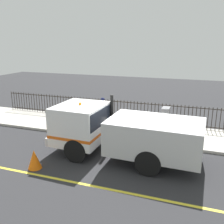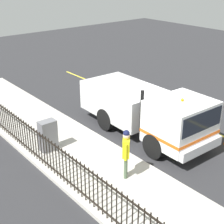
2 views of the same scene
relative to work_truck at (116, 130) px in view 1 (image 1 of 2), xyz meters
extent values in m
plane|color=#2B2B2D|center=(0.18, -0.19, -1.20)|extent=(48.02, 48.02, 0.00)
cube|color=#B7B2A8|center=(3.18, -0.19, -1.14)|extent=(3.09, 21.83, 0.13)
cube|color=yellow|center=(-2.40, -0.19, -1.20)|extent=(0.12, 19.64, 0.01)
cube|color=white|center=(0.05, 1.61, 0.08)|extent=(2.29, 1.98, 1.61)
cube|color=black|center=(0.05, 1.61, 0.44)|extent=(2.11, 2.01, 0.71)
cube|color=silver|center=(-0.05, -1.61, -0.08)|extent=(2.34, 3.65, 1.30)
cube|color=silver|center=(0.08, 2.65, -0.57)|extent=(2.12, 0.26, 0.36)
cube|color=#DB5914|center=(0.05, 1.61, -0.27)|extent=(2.31, 2.00, 0.12)
cylinder|color=black|center=(-0.96, 1.35, -0.72)|extent=(0.33, 0.97, 0.96)
cylinder|color=black|center=(1.03, 1.29, -0.72)|extent=(0.33, 0.97, 0.96)
cylinder|color=black|center=(-1.04, -1.58, -0.72)|extent=(0.33, 0.97, 0.96)
cylinder|color=black|center=(0.95, -1.64, -0.72)|extent=(0.33, 0.97, 0.96)
sphere|color=orange|center=(0.05, 1.61, 0.94)|extent=(0.12, 0.12, 0.12)
cylinder|color=black|center=(0.98, 0.53, 0.24)|extent=(0.14, 0.14, 1.93)
cube|color=yellow|center=(2.79, 1.68, 0.04)|extent=(0.49, 0.50, 0.60)
sphere|color=beige|center=(2.79, 1.68, 0.45)|extent=(0.22, 0.22, 0.22)
sphere|color=#14193F|center=(2.79, 1.68, 0.53)|extent=(0.21, 0.21, 0.21)
cylinder|color=#4C6047|center=(2.85, 1.74, -0.67)|extent=(0.12, 0.12, 0.81)
cylinder|color=#4C6047|center=(2.73, 1.62, -0.67)|extent=(0.12, 0.12, 0.81)
cylinder|color=yellow|center=(2.98, 1.88, 0.01)|extent=(0.09, 0.09, 0.57)
cylinder|color=yellow|center=(2.60, 1.49, 0.01)|extent=(0.09, 0.09, 0.57)
cylinder|color=black|center=(4.51, -4.42, -0.46)|extent=(0.04, 0.04, 1.24)
cylinder|color=black|center=(4.51, -4.22, -0.46)|extent=(0.04, 0.04, 1.24)
cylinder|color=black|center=(4.51, -4.02, -0.46)|extent=(0.04, 0.04, 1.24)
cylinder|color=black|center=(4.51, -3.82, -0.46)|extent=(0.04, 0.04, 1.24)
cylinder|color=black|center=(4.51, -3.62, -0.46)|extent=(0.04, 0.04, 1.24)
cylinder|color=black|center=(4.51, -3.42, -0.46)|extent=(0.04, 0.04, 1.24)
cylinder|color=black|center=(4.51, -3.21, -0.46)|extent=(0.04, 0.04, 1.24)
cylinder|color=black|center=(4.51, -3.01, -0.46)|extent=(0.04, 0.04, 1.24)
cylinder|color=black|center=(4.51, -2.81, -0.46)|extent=(0.04, 0.04, 1.24)
cylinder|color=black|center=(4.51, -2.61, -0.46)|extent=(0.04, 0.04, 1.24)
cylinder|color=black|center=(4.51, -2.41, -0.46)|extent=(0.04, 0.04, 1.24)
cylinder|color=black|center=(4.51, -2.21, -0.46)|extent=(0.04, 0.04, 1.24)
cylinder|color=black|center=(4.51, -2.00, -0.46)|extent=(0.04, 0.04, 1.24)
cylinder|color=black|center=(4.51, -1.80, -0.46)|extent=(0.04, 0.04, 1.24)
cylinder|color=black|center=(4.51, -1.60, -0.46)|extent=(0.04, 0.04, 1.24)
cylinder|color=black|center=(4.51, -1.40, -0.46)|extent=(0.04, 0.04, 1.24)
cylinder|color=black|center=(4.51, -1.20, -0.46)|extent=(0.04, 0.04, 1.24)
cylinder|color=black|center=(4.51, -1.00, -0.46)|extent=(0.04, 0.04, 1.24)
cylinder|color=black|center=(4.51, -0.79, -0.46)|extent=(0.04, 0.04, 1.24)
cylinder|color=black|center=(4.51, -0.59, -0.46)|extent=(0.04, 0.04, 1.24)
cylinder|color=black|center=(4.51, -0.39, -0.46)|extent=(0.04, 0.04, 1.24)
cylinder|color=black|center=(4.51, -0.19, -0.46)|extent=(0.04, 0.04, 1.24)
cylinder|color=black|center=(4.51, 0.01, -0.46)|extent=(0.04, 0.04, 1.24)
cylinder|color=black|center=(4.51, 0.21, -0.46)|extent=(0.04, 0.04, 1.24)
cylinder|color=black|center=(4.51, 0.42, -0.46)|extent=(0.04, 0.04, 1.24)
cylinder|color=black|center=(4.51, 0.62, -0.46)|extent=(0.04, 0.04, 1.24)
cylinder|color=black|center=(4.51, 0.82, -0.46)|extent=(0.04, 0.04, 1.24)
cylinder|color=black|center=(4.51, 1.02, -0.46)|extent=(0.04, 0.04, 1.24)
cylinder|color=black|center=(4.51, 1.22, -0.46)|extent=(0.04, 0.04, 1.24)
cylinder|color=black|center=(4.51, 1.42, -0.46)|extent=(0.04, 0.04, 1.24)
cylinder|color=black|center=(4.51, 1.62, -0.46)|extent=(0.04, 0.04, 1.24)
cylinder|color=black|center=(4.51, 1.83, -0.46)|extent=(0.04, 0.04, 1.24)
cylinder|color=black|center=(4.51, 2.03, -0.46)|extent=(0.04, 0.04, 1.24)
cylinder|color=black|center=(4.51, 2.23, -0.46)|extent=(0.04, 0.04, 1.24)
cylinder|color=black|center=(4.51, 2.43, -0.46)|extent=(0.04, 0.04, 1.24)
cylinder|color=black|center=(4.51, 2.63, -0.46)|extent=(0.04, 0.04, 1.24)
cylinder|color=black|center=(4.51, 2.83, -0.46)|extent=(0.04, 0.04, 1.24)
cylinder|color=black|center=(4.51, 3.04, -0.46)|extent=(0.04, 0.04, 1.24)
cylinder|color=black|center=(4.51, 3.24, -0.46)|extent=(0.04, 0.04, 1.24)
cylinder|color=black|center=(4.51, 3.44, -0.46)|extent=(0.04, 0.04, 1.24)
cylinder|color=black|center=(4.51, 3.64, -0.46)|extent=(0.04, 0.04, 1.24)
cylinder|color=black|center=(4.51, 3.84, -0.46)|extent=(0.04, 0.04, 1.24)
cylinder|color=black|center=(4.51, 4.04, -0.46)|extent=(0.04, 0.04, 1.24)
cylinder|color=black|center=(4.51, 4.25, -0.46)|extent=(0.04, 0.04, 1.24)
cylinder|color=black|center=(4.51, 4.45, -0.46)|extent=(0.04, 0.04, 1.24)
cylinder|color=black|center=(4.51, 4.65, -0.46)|extent=(0.04, 0.04, 1.24)
cylinder|color=black|center=(4.51, 4.85, -0.46)|extent=(0.04, 0.04, 1.24)
cylinder|color=black|center=(4.51, 5.05, -0.46)|extent=(0.04, 0.04, 1.24)
cylinder|color=black|center=(4.51, 5.25, -0.46)|extent=(0.04, 0.04, 1.24)
cylinder|color=black|center=(4.51, 5.46, -0.46)|extent=(0.04, 0.04, 1.24)
cylinder|color=black|center=(4.51, 5.66, -0.46)|extent=(0.04, 0.04, 1.24)
cylinder|color=black|center=(4.51, 5.86, -0.46)|extent=(0.04, 0.04, 1.24)
cylinder|color=black|center=(4.51, 6.06, -0.46)|extent=(0.04, 0.04, 1.24)
cylinder|color=black|center=(4.51, 6.26, -0.46)|extent=(0.04, 0.04, 1.24)
cylinder|color=black|center=(4.51, 6.46, -0.46)|extent=(0.04, 0.04, 1.24)
cylinder|color=black|center=(4.51, 6.67, -0.46)|extent=(0.04, 0.04, 1.24)
cylinder|color=black|center=(4.51, 6.87, -0.46)|extent=(0.04, 0.04, 1.24)
cylinder|color=black|center=(4.51, 7.07, -0.46)|extent=(0.04, 0.04, 1.24)
cylinder|color=black|center=(4.51, 7.27, -0.46)|extent=(0.04, 0.04, 1.24)
cylinder|color=black|center=(4.51, 7.47, -0.46)|extent=(0.04, 0.04, 1.24)
cylinder|color=black|center=(4.51, 7.67, -0.46)|extent=(0.04, 0.04, 1.24)
cylinder|color=black|center=(4.51, 7.88, -0.46)|extent=(0.04, 0.04, 1.24)
cylinder|color=black|center=(4.51, 8.08, -0.46)|extent=(0.04, 0.04, 1.24)
cylinder|color=black|center=(4.51, 8.28, -0.46)|extent=(0.04, 0.04, 1.24)
cylinder|color=black|center=(4.51, 8.48, -0.46)|extent=(0.04, 0.04, 1.24)
cylinder|color=black|center=(4.51, 8.68, -0.46)|extent=(0.04, 0.04, 1.24)
cylinder|color=black|center=(4.51, 8.88, -0.46)|extent=(0.04, 0.04, 1.24)
cylinder|color=black|center=(4.51, 9.09, -0.46)|extent=(0.04, 0.04, 1.24)
cube|color=black|center=(4.51, -0.19, 0.06)|extent=(0.04, 18.55, 0.04)
cube|color=black|center=(4.51, -0.19, -0.93)|extent=(0.04, 18.55, 0.04)
cube|color=slate|center=(3.84, -1.49, -0.48)|extent=(0.64, 0.40, 1.19)
cone|color=orange|center=(-2.00, 2.58, -0.83)|extent=(0.52, 0.52, 0.74)
camera|label=1|loc=(-9.29, -3.13, 3.48)|focal=40.78mm
camera|label=2|loc=(9.07, 8.55, 5.36)|focal=53.75mm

